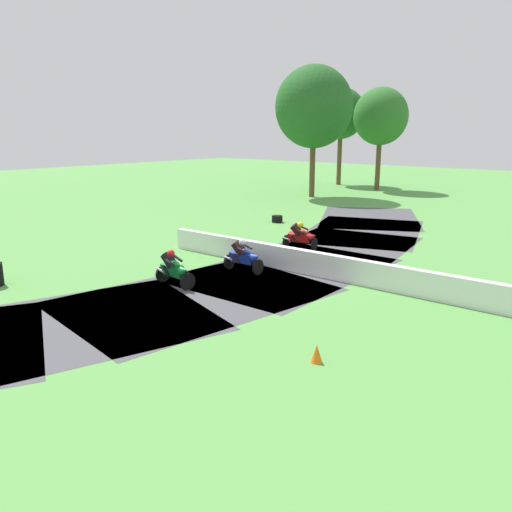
{
  "coord_description": "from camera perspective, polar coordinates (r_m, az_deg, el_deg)",
  "views": [
    {
      "loc": [
        11.26,
        -15.63,
        5.28
      ],
      "look_at": [
        -0.05,
        -1.89,
        0.9
      ],
      "focal_mm": 35.87,
      "sensor_mm": 36.0,
      "label": 1
    }
  ],
  "objects": [
    {
      "name": "track_asphalt",
      "position": [
        20.82,
        0.32,
        -0.86
      ],
      "size": [
        11.01,
        36.67,
        0.01
      ],
      "color": "#47474C",
      "rests_on": "ground"
    },
    {
      "name": "tire_stack_mid_a",
      "position": [
        23.43,
        -5.73,
        1.48
      ],
      "size": [
        0.62,
        0.62,
        0.6
      ],
      "color": "black",
      "rests_on": "ground"
    },
    {
      "name": "traffic_cone",
      "position": [
        12.21,
        6.78,
        -10.75
      ],
      "size": [
        0.28,
        0.28,
        0.44
      ],
      "primitive_type": "cone",
      "color": "orange",
      "rests_on": "ground"
    },
    {
      "name": "tree_far_left",
      "position": [
        42.1,
        6.47,
        16.18
      ],
      "size": [
        6.11,
        6.11,
        10.3
      ],
      "color": "brown",
      "rests_on": "ground"
    },
    {
      "name": "tree_behind_barrier",
      "position": [
        52.33,
        9.47,
        15.38
      ],
      "size": [
        4.67,
        4.67,
        9.36
      ],
      "color": "brown",
      "rests_on": "ground"
    },
    {
      "name": "tire_stack_mid_b",
      "position": [
        30.29,
        2.37,
        4.15
      ],
      "size": [
        0.63,
        0.63,
        0.4
      ],
      "color": "black",
      "rests_on": "ground"
    },
    {
      "name": "tree_far_right",
      "position": [
        48.2,
        13.74,
        14.86
      ],
      "size": [
        4.8,
        4.8,
        9.03
      ],
      "color": "brown",
      "rests_on": "ground"
    },
    {
      "name": "ground_plane",
      "position": [
        19.97,
        3.56,
        -1.53
      ],
      "size": [
        120.0,
        120.0,
        0.0
      ],
      "primitive_type": "plane",
      "color": "#569947"
    },
    {
      "name": "motorcycle_lead_green",
      "position": [
        17.85,
        -9.14,
        -1.41
      ],
      "size": [
        1.7,
        0.84,
        1.43
      ],
      "color": "black",
      "rests_on": "ground"
    },
    {
      "name": "motorcycle_chase_blue",
      "position": [
        19.38,
        -1.42,
        -0.01
      ],
      "size": [
        1.68,
        0.82,
        1.43
      ],
      "color": "black",
      "rests_on": "ground"
    },
    {
      "name": "safety_barrier",
      "position": [
        17.37,
        18.45,
        -3.05
      ],
      "size": [
        23.24,
        0.41,
        0.9
      ],
      "primitive_type": "cube",
      "rotation": [
        0.0,
        0.0,
        -1.57
      ],
      "color": "white",
      "rests_on": "ground"
    },
    {
      "name": "motorcycle_trailing_red",
      "position": [
        23.25,
        4.99,
        2.23
      ],
      "size": [
        1.72,
        1.05,
        1.42
      ],
      "color": "black",
      "rests_on": "ground"
    }
  ]
}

